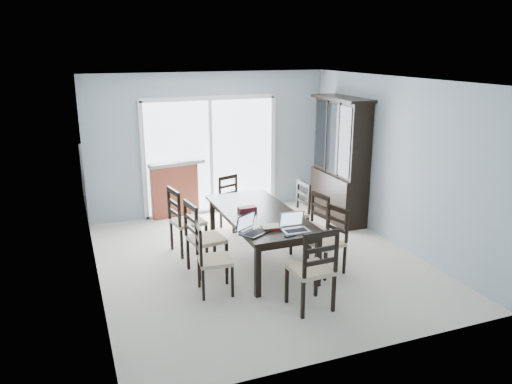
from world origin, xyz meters
The scene contains 24 objects.
floor centered at (0.00, 0.00, 0.00)m, with size 5.00×5.00×0.00m, color beige.
ceiling centered at (0.00, 0.00, 2.60)m, with size 5.00×5.00×0.00m, color white.
back_wall centered at (0.00, 2.50, 1.30)m, with size 4.50×0.02×2.60m, color #8E9FAA.
wall_left centered at (-2.25, 0.00, 1.30)m, with size 0.02×5.00×2.60m, color #8E9FAA.
wall_right centered at (2.25, 0.00, 1.30)m, with size 0.02×5.00×2.60m, color #8E9FAA.
balcony centered at (0.00, 3.50, -0.05)m, with size 4.50×2.00×0.10m, color gray.
railing centered at (0.00, 4.50, 0.55)m, with size 4.50×0.06×1.10m, color #99999E.
dining_table centered at (0.00, 0.00, 0.67)m, with size 1.00×2.20×0.75m.
china_hutch centered at (2.02, 1.25, 1.07)m, with size 0.50×1.38×2.20m.
sliding_door centered at (0.00, 2.48, 1.09)m, with size 2.52×0.05×2.18m.
chair_left_near centered at (-0.97, -0.68, 0.57)m, with size 0.46×0.45×1.08m.
chair_left_mid centered at (-0.91, -0.09, 0.63)m, with size 0.52×0.51×1.20m.
chair_left_far centered at (-0.98, 0.71, 0.63)m, with size 0.53×0.51×1.18m.
chair_right_near centered at (0.80, -0.66, 0.56)m, with size 0.50×0.49×1.06m.
chair_right_mid centered at (0.83, -0.08, 0.58)m, with size 0.48×0.47×1.09m.
chair_right_far centered at (0.88, 0.60, 0.58)m, with size 0.45×0.44×1.10m.
chair_end_near centered at (0.07, -1.57, 0.64)m, with size 0.47×0.49×1.21m.
chair_end_far centered at (0.09, 1.53, 0.55)m, with size 0.50×0.51×1.04m.
laptop_dark centered at (-0.37, -0.75, 0.81)m, with size 0.42×0.39×0.24m.
laptop_silver centered at (0.15, -0.87, 0.81)m, with size 0.35×0.25×0.23m.
book_stack centered at (-0.11, -0.66, 0.77)m, with size 0.27×0.22×0.04m.
cell_phone centered at (0.01, -1.00, 0.76)m, with size 0.12×0.06×0.01m, color black.
game_box centered at (-0.15, 0.12, 0.78)m, with size 0.26×0.13×0.06m, color #490E1D.
hot_tub centered at (-0.33, 3.32, 0.51)m, with size 2.24×2.07×1.02m.
Camera 1 is at (-2.47, -6.27, 3.02)m, focal length 35.00 mm.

